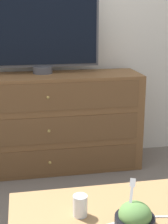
# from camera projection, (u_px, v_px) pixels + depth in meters

# --- Properties ---
(ground_plane) EXTENTS (12.00, 12.00, 0.00)m
(ground_plane) POSITION_uv_depth(u_px,v_px,m) (39.00, 156.00, 3.23)
(ground_plane) COLOR #70665B
(wall_back) EXTENTS (12.00, 0.05, 2.60)m
(wall_back) POSITION_uv_depth(u_px,v_px,m) (33.00, 12.00, 2.89)
(wall_back) COLOR silver
(wall_back) RESTS_ON ground_plane
(dresser) EXTENTS (1.57, 0.45, 0.81)m
(dresser) POSITION_uv_depth(u_px,v_px,m) (47.00, 122.00, 2.89)
(dresser) COLOR brown
(dresser) RESTS_ON ground_plane
(tv) EXTENTS (0.94, 0.16, 0.63)m
(tv) POSITION_uv_depth(u_px,v_px,m) (41.00, 33.00, 2.77)
(tv) COLOR #515156
(tv) RESTS_ON dresser
(coffee_table) EXTENTS (1.01, 0.55, 0.42)m
(coffee_table) POSITION_uv_depth(u_px,v_px,m) (121.00, 224.00, 1.57)
(coffee_table) COLOR tan
(coffee_table) RESTS_ON ground_plane
(takeout_bowl) EXTENTS (0.17, 0.17, 0.20)m
(takeout_bowl) POSITION_uv_depth(u_px,v_px,m) (135.00, 217.00, 1.45)
(takeout_bowl) COLOR black
(takeout_bowl) RESTS_ON coffee_table
(drink_cup) EXTENTS (0.07, 0.07, 0.10)m
(drink_cup) POSITION_uv_depth(u_px,v_px,m) (80.00, 207.00, 1.53)
(drink_cup) COLOR white
(drink_cup) RESTS_ON coffee_table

